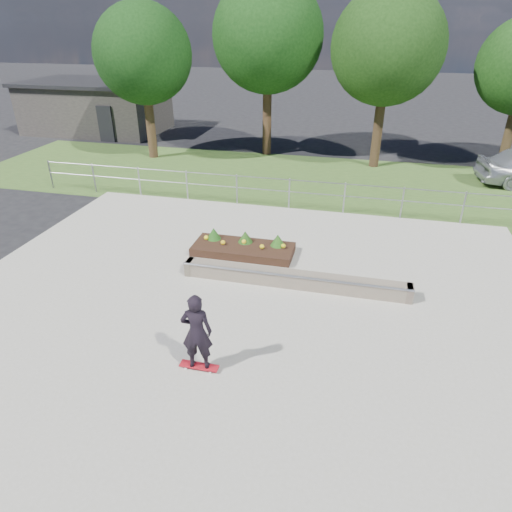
% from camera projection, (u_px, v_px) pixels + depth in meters
% --- Properties ---
extents(ground, '(120.00, 120.00, 0.00)m').
position_uv_depth(ground, '(232.00, 326.00, 10.57)').
color(ground, black).
rests_on(ground, ground).
extents(grass_verge, '(30.00, 8.00, 0.02)m').
position_uv_depth(grass_verge, '(302.00, 181.00, 20.04)').
color(grass_verge, '#355220').
rests_on(grass_verge, ground).
extents(concrete_slab, '(15.00, 15.00, 0.06)m').
position_uv_depth(concrete_slab, '(232.00, 325.00, 10.56)').
color(concrete_slab, '#9B9789').
rests_on(concrete_slab, ground).
extents(fence, '(20.06, 0.06, 1.20)m').
position_uv_depth(fence, '(289.00, 190.00, 16.68)').
color(fence, gray).
rests_on(fence, ground).
extents(building, '(8.40, 5.40, 3.00)m').
position_uv_depth(building, '(97.00, 106.00, 28.30)').
color(building, '#2E2B29').
rests_on(building, ground).
extents(tree_far_left, '(4.55, 4.55, 7.15)m').
position_uv_depth(tree_far_left, '(143.00, 54.00, 21.20)').
color(tree_far_left, '#362315').
rests_on(tree_far_left, ground).
extents(tree_mid_left, '(5.25, 5.25, 8.25)m').
position_uv_depth(tree_mid_left, '(268.00, 36.00, 21.42)').
color(tree_mid_left, '#342015').
rests_on(tree_mid_left, ground).
extents(tree_mid_right, '(4.90, 4.90, 7.70)m').
position_uv_depth(tree_mid_right, '(388.00, 47.00, 19.59)').
color(tree_mid_right, '#301F13').
rests_on(tree_mid_right, ground).
extents(grind_ledge, '(6.00, 0.44, 0.43)m').
position_uv_depth(grind_ledge, '(294.00, 279.00, 11.95)').
color(grind_ledge, brown).
rests_on(grind_ledge, concrete_slab).
extents(planter_bed, '(3.00, 1.20, 0.61)m').
position_uv_depth(planter_bed, '(244.00, 247.00, 13.69)').
color(planter_bed, black).
rests_on(planter_bed, concrete_slab).
extents(skateboarder, '(0.80, 0.49, 1.75)m').
position_uv_depth(skateboarder, '(197.00, 332.00, 8.78)').
color(skateboarder, white).
rests_on(skateboarder, concrete_slab).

